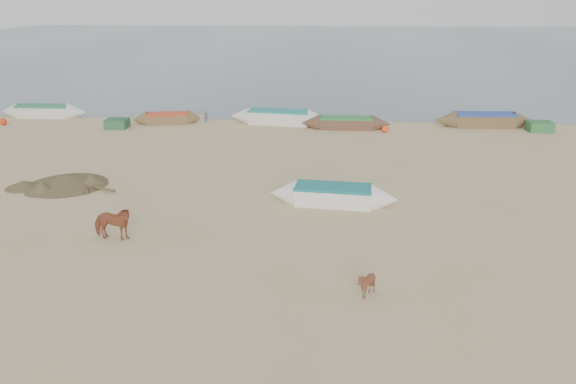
% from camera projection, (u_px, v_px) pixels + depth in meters
% --- Properties ---
extents(ground, '(140.00, 140.00, 0.00)m').
position_uv_depth(ground, '(280.00, 259.00, 19.02)').
color(ground, tan).
rests_on(ground, ground).
extents(sea, '(160.00, 160.00, 0.00)m').
position_uv_depth(sea, '(319.00, 45.00, 96.10)').
color(sea, slate).
rests_on(sea, ground).
extents(cow_adult, '(1.58, 0.80, 1.30)m').
position_uv_depth(cow_adult, '(112.00, 224.00, 20.29)').
color(cow_adult, brown).
rests_on(cow_adult, ground).
extents(calf_front, '(0.92, 0.85, 0.85)m').
position_uv_depth(calf_front, '(366.00, 284.00, 16.53)').
color(calf_front, brown).
rests_on(calf_front, ground).
extents(near_canoe, '(5.59, 1.86, 0.83)m').
position_uv_depth(near_canoe, '(333.00, 195.00, 23.84)').
color(near_canoe, white).
rests_on(near_canoe, ground).
extents(debris_pile, '(4.34, 4.34, 0.50)m').
position_uv_depth(debris_pile, '(66.00, 180.00, 26.27)').
color(debris_pile, brown).
rests_on(debris_pile, ground).
extents(waterline_canoes, '(54.49, 4.42, 0.97)m').
position_uv_depth(waterline_canoes, '(292.00, 118.00, 38.44)').
color(waterline_canoes, brown).
rests_on(waterline_canoes, ground).
extents(beach_clutter, '(42.69, 3.71, 0.64)m').
position_uv_depth(beach_clutter, '(370.00, 124.00, 37.20)').
color(beach_clutter, '#285935').
rests_on(beach_clutter, ground).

